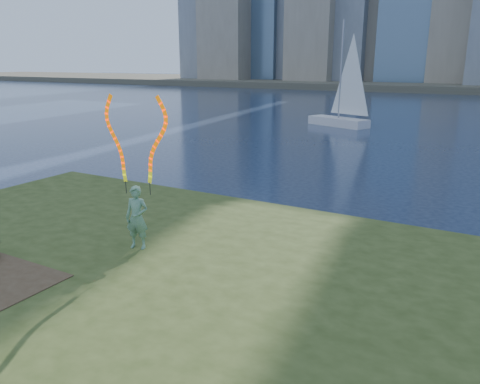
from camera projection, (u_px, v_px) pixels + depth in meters
The scene contains 5 objects.
ground at pixel (151, 285), 11.09m from camera, with size 320.00×320.00×0.00m, color #19253F.
grassy_knoll at pixel (74, 316), 9.07m from camera, with size 20.00×18.00×0.80m.
far_shore at pixel (470, 85), 90.60m from camera, with size 320.00×40.00×1.20m, color #514B3B.
woman_with_ribbons at pixel (136, 190), 10.86m from camera, with size 1.93×0.65×3.92m.
sailboat at pixel (342, 109), 37.76m from camera, with size 5.40×3.41×8.28m.
Camera 1 is at (6.79, -7.75, 5.11)m, focal length 35.00 mm.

